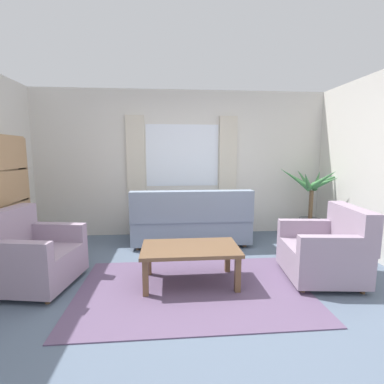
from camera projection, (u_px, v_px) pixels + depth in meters
name	position (u px, v px, depth m)	size (l,w,h in m)	color
ground_plane	(193.00, 289.00, 3.10)	(6.24, 6.24, 0.00)	slate
wall_back	(182.00, 164.00, 5.15)	(5.32, 0.12, 2.60)	silver
window_with_curtains	(182.00, 155.00, 5.05)	(1.98, 0.07, 1.40)	white
area_rug	(193.00, 289.00, 3.10)	(2.51, 1.64, 0.01)	#604C6B
couch	(191.00, 222.00, 4.62)	(1.90, 0.82, 0.92)	gray
armchair_left	(31.00, 256.00, 3.14)	(0.95, 0.97, 0.88)	#998499
armchair_right	(326.00, 251.00, 3.31)	(0.90, 0.92, 0.88)	#998499
coffee_table	(190.00, 252.00, 3.20)	(1.10, 0.64, 0.44)	brown
potted_plant	(311.00, 205.00, 4.88)	(1.05, 1.16, 1.28)	#56565B
bookshelf	(2.00, 201.00, 3.53)	(0.30, 0.94, 1.72)	#A87F56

